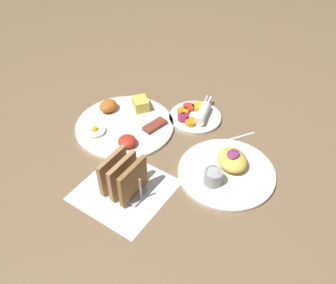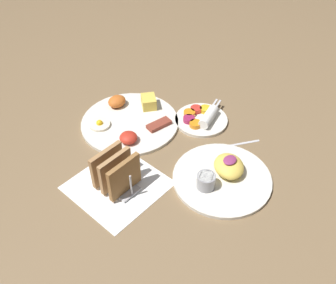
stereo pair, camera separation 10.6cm
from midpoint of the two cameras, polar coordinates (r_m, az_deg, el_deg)
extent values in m
plane|color=brown|center=(1.08, 3.68, -1.40)|extent=(3.00, 3.00, 0.00)
cube|color=white|center=(0.98, -4.64, -6.73)|extent=(0.22, 0.22, 0.00)
cylinder|color=silver|center=(1.16, -3.20, 2.91)|extent=(0.30, 0.30, 0.01)
cube|color=#E5C64C|center=(1.20, -0.45, 6.03)|extent=(0.07, 0.07, 0.04)
ellipsoid|color=#C66023|center=(1.22, -5.34, 6.10)|extent=(0.06, 0.05, 0.03)
cylinder|color=#F4EACC|center=(1.15, -7.79, 2.53)|extent=(0.06, 0.06, 0.01)
sphere|color=yellow|center=(1.14, -7.82, 2.76)|extent=(0.02, 0.02, 0.02)
ellipsoid|color=red|center=(1.08, -3.28, 0.55)|extent=(0.05, 0.05, 0.03)
cube|color=brown|center=(1.13, 1.28, 2.57)|extent=(0.08, 0.05, 0.01)
cylinder|color=silver|center=(1.18, 7.64, 3.25)|extent=(0.16, 0.16, 0.01)
cylinder|color=gold|center=(1.20, 8.25, 4.83)|extent=(0.04, 0.04, 0.01)
cylinder|color=red|center=(1.20, 6.82, 4.86)|extent=(0.04, 0.04, 0.01)
cylinder|color=orange|center=(1.18, 5.83, 4.27)|extent=(0.04, 0.04, 0.01)
cylinder|color=#99234C|center=(1.16, 5.82, 3.35)|extent=(0.04, 0.04, 0.01)
cylinder|color=orange|center=(1.14, 6.83, 2.60)|extent=(0.04, 0.04, 0.01)
cylinder|color=white|center=(1.16, 8.68, 3.76)|extent=(0.10, 0.05, 0.03)
cube|color=silver|center=(1.22, 9.54, 5.67)|extent=(0.05, 0.02, 0.00)
cube|color=silver|center=(1.21, 10.07, 5.51)|extent=(0.05, 0.02, 0.00)
cylinder|color=silver|center=(1.01, 11.33, -5.47)|extent=(0.26, 0.26, 0.01)
ellipsoid|color=#EAC651|center=(1.01, 12.25, -3.76)|extent=(0.12, 0.12, 0.04)
ellipsoid|color=#8C3366|center=(0.99, 12.44, -2.84)|extent=(0.04, 0.03, 0.01)
cylinder|color=#99999E|center=(0.96, 8.96, -6.08)|extent=(0.05, 0.05, 0.04)
cylinder|color=white|center=(0.95, 9.06, -5.44)|extent=(0.04, 0.04, 0.01)
cube|color=#B7B7BC|center=(0.98, -4.66, -6.56)|extent=(0.06, 0.12, 0.01)
cube|color=olive|center=(0.93, -3.43, -5.50)|extent=(0.10, 0.01, 0.10)
cube|color=#AB7D4F|center=(0.94, -4.83, -4.52)|extent=(0.10, 0.01, 0.10)
cube|color=#A6784A|center=(0.96, -6.17, -3.58)|extent=(0.10, 0.01, 0.10)
cylinder|color=#B7B7BC|center=(0.93, -2.42, -6.77)|extent=(0.01, 0.01, 0.07)
cylinder|color=#B7B7BC|center=(0.98, -7.00, -3.54)|extent=(0.01, 0.01, 0.07)
cube|color=silver|center=(1.12, 13.85, -0.30)|extent=(0.10, 0.07, 0.00)
ellipsoid|color=silver|center=(1.10, 10.82, -0.82)|extent=(0.02, 0.02, 0.01)
camera|label=1|loc=(0.05, -87.13, 2.62)|focal=40.00mm
camera|label=2|loc=(0.05, 92.87, -2.62)|focal=40.00mm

